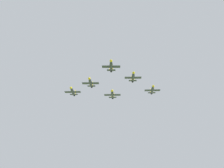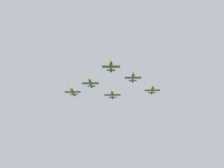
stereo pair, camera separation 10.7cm
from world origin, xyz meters
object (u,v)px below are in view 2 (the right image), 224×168
object	(u,v)px
jet_left_wingman	(133,77)
jet_lead	(111,66)
jet_right_wingman	(90,83)
jet_left_outer	(152,90)
jet_right_outer	(73,91)
jet_slot_rear	(112,94)

from	to	relation	value
jet_left_wingman	jet_lead	bearing A→B (deg)	-40.69
jet_right_wingman	jet_left_outer	xyz separation A→B (m)	(27.64, -21.45, 0.34)
jet_left_outer	jet_left_wingman	bearing A→B (deg)	-39.59
jet_left_wingman	jet_left_outer	xyz separation A→B (m)	(16.53, -2.79, -2.50)
jet_left_wingman	jet_left_outer	size ratio (longest dim) A/B	1.01
jet_right_outer	jet_left_outer	bearing A→B (deg)	90.58
jet_left_outer	jet_slot_rear	bearing A→B (deg)	-89.23
jet_left_outer	jet_slot_rear	size ratio (longest dim) A/B	0.96
jet_left_wingman	jet_right_wingman	distance (m)	21.90
jet_right_outer	jet_slot_rear	xyz separation A→B (m)	(11.11, -18.66, -1.84)
jet_right_wingman	jet_slot_rear	xyz separation A→B (m)	(16.53, -2.79, -2.11)
jet_lead	jet_left_outer	size ratio (longest dim) A/B	1.02
jet_left_wingman	jet_left_outer	bearing A→B (deg)	139.31
jet_right_outer	jet_left_wingman	bearing A→B (deg)	69.17
jet_right_wingman	jet_left_wingman	bearing A→B (deg)	90.56
jet_right_outer	jet_slot_rear	world-z (taller)	jet_right_outer
jet_left_wingman	jet_left_outer	distance (m)	16.95
jet_left_outer	jet_right_outer	size ratio (longest dim) A/B	0.97
jet_right_wingman	jet_left_outer	size ratio (longest dim) A/B	1.01
jet_lead	jet_right_wingman	bearing A→B (deg)	-140.75
jet_lead	jet_right_wingman	world-z (taller)	jet_lead
jet_left_outer	jet_right_outer	bearing A→B (deg)	-89.23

